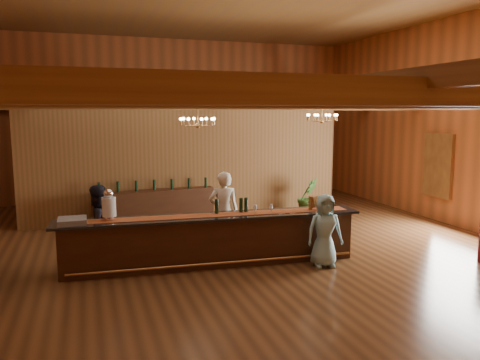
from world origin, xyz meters
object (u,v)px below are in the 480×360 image
object	(u,v)px
raffle_drum	(317,202)
chandelier_right	(322,117)
staff_second	(97,226)
bartender	(224,212)
chandelier_left	(198,121)
beverage_dispenser	(109,205)
guest	(325,230)
backbar_shelf	(155,207)
floor_plant	(308,197)
tasting_bar	(212,240)

from	to	relation	value
raffle_drum	chandelier_right	bearing A→B (deg)	60.39
staff_second	bartender	bearing A→B (deg)	148.12
chandelier_left	bartender	size ratio (longest dim) A/B	0.46
beverage_dispenser	chandelier_left	size ratio (longest dim) A/B	0.75
guest	chandelier_right	bearing A→B (deg)	73.43
backbar_shelf	chandelier_right	world-z (taller)	chandelier_right
raffle_drum	guest	distance (m)	0.74
raffle_drum	floor_plant	xyz separation A→B (m)	(1.62, 3.64, -0.61)
bartender	staff_second	bearing A→B (deg)	15.06
raffle_drum	guest	world-z (taller)	guest
chandelier_left	bartender	xyz separation A→B (m)	(0.33, -0.92, -1.92)
staff_second	guest	distance (m)	4.44
backbar_shelf	floor_plant	world-z (taller)	floor_plant
raffle_drum	tasting_bar	bearing A→B (deg)	174.50
raffle_drum	bartender	xyz separation A→B (m)	(-1.71, 0.98, -0.29)
tasting_bar	bartender	world-z (taller)	bartender
staff_second	floor_plant	size ratio (longest dim) A/B	1.44
tasting_bar	bartender	bearing A→B (deg)	63.04
chandelier_right	tasting_bar	bearing A→B (deg)	-148.57
raffle_drum	backbar_shelf	bearing A→B (deg)	123.95
backbar_shelf	chandelier_right	distance (m)	5.06
tasting_bar	chandelier_right	world-z (taller)	chandelier_right
backbar_shelf	bartender	bearing A→B (deg)	-79.50
backbar_shelf	raffle_drum	bearing A→B (deg)	-64.06
chandelier_left	backbar_shelf	bearing A→B (deg)	107.97
backbar_shelf	chandelier_right	bearing A→B (deg)	-30.85
staff_second	floor_plant	xyz separation A→B (m)	(5.95, 2.80, -0.25)
beverage_dispenser	backbar_shelf	size ratio (longest dim) A/B	0.18
backbar_shelf	floor_plant	distance (m)	4.40
chandelier_right	staff_second	distance (m)	6.22
beverage_dispenser	guest	size ratio (longest dim) A/B	0.42
floor_plant	raffle_drum	bearing A→B (deg)	-114.05
beverage_dispenser	guest	world-z (taller)	beverage_dispenser
staff_second	raffle_drum	bearing A→B (deg)	134.03
tasting_bar	backbar_shelf	size ratio (longest dim) A/B	1.85
tasting_bar	beverage_dispenser	world-z (taller)	beverage_dispenser
backbar_shelf	chandelier_right	xyz separation A→B (m)	(4.09, -1.72, 2.42)
bartender	staff_second	xyz separation A→B (m)	(-2.61, -0.14, -0.07)
beverage_dispenser	bartender	world-z (taller)	bartender
beverage_dispenser	raffle_drum	xyz separation A→B (m)	(4.11, -0.40, -0.11)
staff_second	floor_plant	world-z (taller)	staff_second
tasting_bar	staff_second	size ratio (longest dim) A/B	3.73
chandelier_right	raffle_drum	bearing A→B (deg)	-119.61
raffle_drum	bartender	distance (m)	1.99
raffle_drum	backbar_shelf	xyz separation A→B (m)	(-2.75, 4.09, -0.71)
raffle_drum	chandelier_right	size ratio (longest dim) A/B	0.43
beverage_dispenser	chandelier_right	world-z (taller)	chandelier_right
bartender	guest	size ratio (longest dim) A/B	1.22
beverage_dispenser	staff_second	world-z (taller)	staff_second
beverage_dispenser	bartender	xyz separation A→B (m)	(2.40, 0.58, -0.41)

